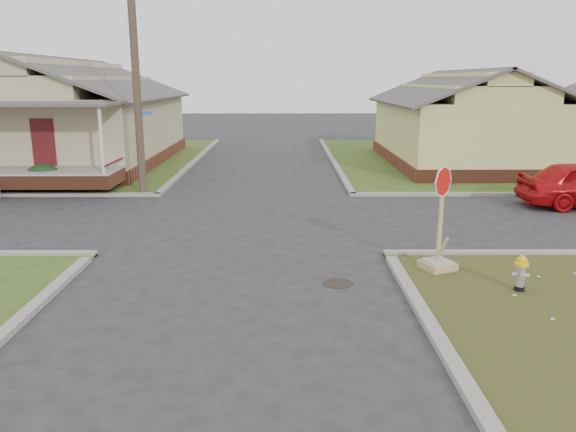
{
  "coord_description": "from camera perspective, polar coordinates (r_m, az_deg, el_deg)",
  "views": [
    {
      "loc": [
        1.09,
        -11.64,
        4.19
      ],
      "look_at": [
        1.16,
        1.0,
        1.1
      ],
      "focal_mm": 35.0,
      "sensor_mm": 36.0,
      "label": 1
    }
  ],
  "objects": [
    {
      "name": "fire_hydrant",
      "position": [
        12.19,
        22.59,
        -5.19
      ],
      "size": [
        0.28,
        0.28,
        0.74
      ],
      "rotation": [
        0.0,
        0.0,
        -0.37
      ],
      "color": "black",
      "rests_on": "ground"
    },
    {
      "name": "utility_pole",
      "position": [
        21.21,
        -15.26,
        14.55
      ],
      "size": [
        1.8,
        0.28,
        9.0
      ],
      "color": "#403325",
      "rests_on": "ground"
    },
    {
      "name": "ground",
      "position": [
        12.42,
        -5.36,
        -6.04
      ],
      "size": [
        120.0,
        120.0,
        0.0
      ],
      "primitive_type": "plane",
      "color": "#262628",
      "rests_on": "ground"
    },
    {
      "name": "verge_far_left",
      "position": [
        33.08,
        -25.64,
        5.16
      ],
      "size": [
        19.0,
        19.0,
        0.05
      ],
      "primitive_type": "cube",
      "color": "#31491A",
      "rests_on": "ground"
    },
    {
      "name": "manhole",
      "position": [
        11.95,
        5.07,
        -6.81
      ],
      "size": [
        0.64,
        0.64,
        0.01
      ],
      "primitive_type": "cylinder",
      "color": "black",
      "rests_on": "ground"
    },
    {
      "name": "stop_sign",
      "position": [
        12.93,
        15.06,
        -3.07
      ],
      "size": [
        0.67,
        0.65,
        2.35
      ],
      "rotation": [
        0.0,
        0.0,
        0.41
      ],
      "color": "tan",
      "rests_on": "ground"
    },
    {
      "name": "side_house_yellow",
      "position": [
        29.58,
        17.45,
        9.24
      ],
      "size": [
        7.6,
        11.6,
        4.7
      ],
      "color": "brown",
      "rests_on": "ground"
    },
    {
      "name": "corner_house",
      "position": [
        30.47,
        -21.95,
        9.17
      ],
      "size": [
        10.1,
        15.5,
        5.3
      ],
      "color": "brown",
      "rests_on": "ground"
    },
    {
      "name": "curbs",
      "position": [
        17.19,
        -3.94,
        -0.4
      ],
      "size": [
        80.0,
        40.0,
        0.12
      ],
      "primitive_type": null,
      "color": "gray",
      "rests_on": "ground"
    },
    {
      "name": "hedge_right",
      "position": [
        23.24,
        -23.59,
        3.65
      ],
      "size": [
        1.38,
        1.13,
        1.06
      ],
      "primitive_type": "ellipsoid",
      "color": "#123315",
      "rests_on": "verge_far_left"
    }
  ]
}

